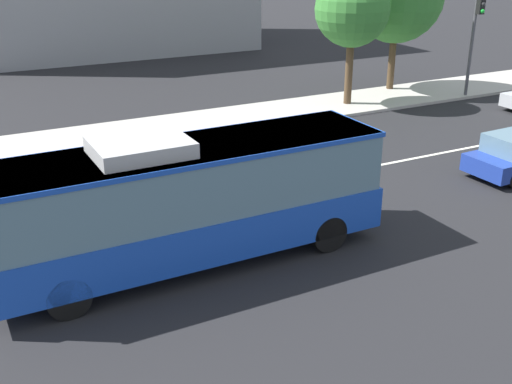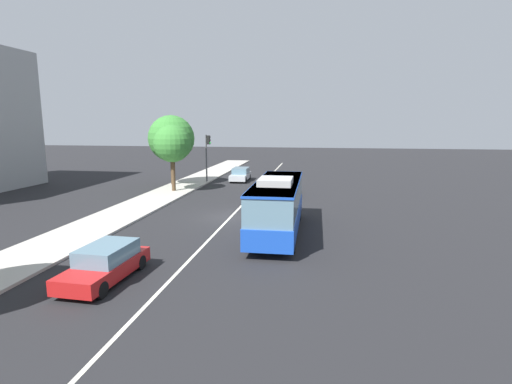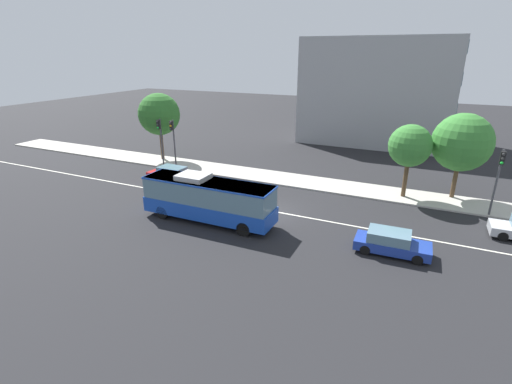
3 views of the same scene
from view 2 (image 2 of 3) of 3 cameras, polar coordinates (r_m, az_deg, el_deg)
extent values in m
plane|color=black|center=(27.56, -3.63, -3.59)|extent=(160.00, 160.00, 0.00)
cube|color=#B2ADA3|center=(30.19, -18.15, -2.74)|extent=(80.00, 3.78, 0.14)
cube|color=silver|center=(27.55, -3.63, -3.58)|extent=(76.00, 0.16, 0.01)
cube|color=#1947B7|center=(23.25, 3.10, -3.66)|extent=(10.02, 2.58, 1.10)
cube|color=slate|center=(22.97, 3.14, -0.41)|extent=(9.82, 2.50, 1.58)
cube|color=#1947B7|center=(22.85, 3.15, 1.38)|extent=(9.92, 2.55, 0.12)
cube|color=#B2B2B2|center=(21.64, 2.85, 1.54)|extent=(2.21, 1.82, 0.36)
cylinder|color=black|center=(26.77, 1.47, -2.88)|extent=(1.00, 0.31, 1.00)
cylinder|color=black|center=(26.59, 6.18, -3.02)|extent=(1.00, 0.31, 1.00)
cylinder|color=black|center=(20.26, -0.99, -7.09)|extent=(1.00, 0.31, 1.00)
cylinder|color=black|center=(20.02, 5.28, -7.34)|extent=(1.00, 0.31, 1.00)
cube|color=#B21919|center=(17.66, -21.01, -10.30)|extent=(4.58, 2.00, 0.60)
cube|color=slate|center=(17.66, -20.69, -8.15)|extent=(2.59, 1.77, 0.64)
cylinder|color=black|center=(16.15, -21.43, -13.02)|extent=(0.65, 0.25, 0.64)
cylinder|color=black|center=(17.04, -26.05, -12.14)|extent=(0.65, 0.25, 0.64)
cylinder|color=black|center=(18.54, -16.33, -9.73)|extent=(0.65, 0.25, 0.64)
cylinder|color=black|center=(19.32, -20.58, -9.16)|extent=(0.65, 0.25, 0.64)
cube|color=#B7BABF|center=(44.53, -2.27, 2.29)|extent=(4.54, 1.91, 0.60)
cube|color=slate|center=(44.69, -2.22, 3.12)|extent=(2.56, 1.72, 0.64)
cylinder|color=black|center=(42.96, -1.56, 1.74)|extent=(0.65, 0.24, 0.64)
cylinder|color=black|center=(43.24, -3.65, 1.78)|extent=(0.65, 0.24, 0.64)
cylinder|color=black|center=(45.89, -0.96, 2.27)|extent=(0.65, 0.24, 0.64)
cylinder|color=black|center=(46.16, -2.92, 2.30)|extent=(0.65, 0.24, 0.64)
cube|color=#1E3899|center=(35.92, 4.17, 0.43)|extent=(4.56, 1.95, 0.60)
cube|color=slate|center=(35.57, 4.16, 1.35)|extent=(2.57, 1.74, 0.64)
cylinder|color=black|center=(37.47, 3.07, 0.52)|extent=(0.65, 0.24, 0.64)
cylinder|color=black|center=(37.40, 5.52, 0.47)|extent=(0.65, 0.24, 0.64)
cylinder|color=black|center=(34.53, 2.71, -0.28)|extent=(0.65, 0.24, 0.64)
cylinder|color=black|center=(34.44, 5.36, -0.34)|extent=(0.65, 0.24, 0.64)
cylinder|color=#47474C|center=(43.28, -7.18, 4.77)|extent=(0.16, 0.16, 5.20)
cube|color=black|center=(43.05, -6.88, 7.48)|extent=(0.33, 0.30, 0.96)
sphere|color=#2D2D2D|center=(42.99, -6.70, 7.91)|extent=(0.22, 0.22, 0.22)
sphere|color=#2D2D2D|center=(43.00, -6.69, 7.48)|extent=(0.22, 0.22, 0.22)
sphere|color=#1ED838|center=(43.02, -6.68, 7.06)|extent=(0.22, 0.22, 0.22)
cylinder|color=#4C3823|center=(37.87, -11.84, 2.43)|extent=(0.36, 0.36, 3.26)
sphere|color=#387F33|center=(37.61, -12.00, 6.87)|extent=(3.48, 3.48, 3.48)
cylinder|color=#4C3823|center=(41.95, -11.97, 3.04)|extent=(0.36, 0.36, 3.12)
sphere|color=#387F33|center=(41.69, -12.13, 7.58)|extent=(4.72, 4.72, 4.72)
camera|label=1|loc=(20.65, 43.25, 11.41)|focal=44.63mm
camera|label=3|loc=(41.54, 38.25, 15.28)|focal=26.45mm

